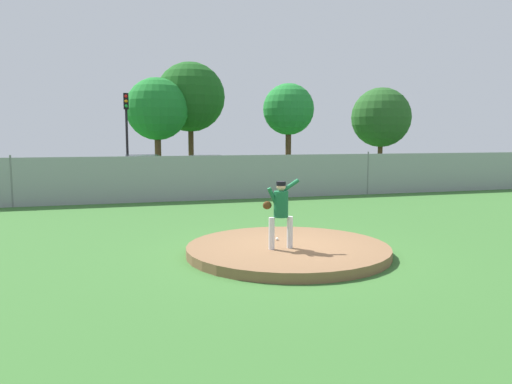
{
  "coord_description": "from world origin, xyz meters",
  "views": [
    {
      "loc": [
        -3.74,
        -10.31,
        2.68
      ],
      "look_at": [
        -0.38,
        1.31,
        1.31
      ],
      "focal_mm": 34.2,
      "sensor_mm": 36.0,
      "label": 1
    }
  ],
  "objects": [
    {
      "name": "asphalt_strip",
      "position": [
        0.0,
        14.5,
        0.0
      ],
      "size": [
        44.0,
        7.0,
        0.01
      ],
      "primitive_type": "cube",
      "color": "#2B2B2D",
      "rests_on": "ground_plane"
    },
    {
      "name": "parked_car_slate",
      "position": [
        4.94,
        14.34,
        0.79
      ],
      "size": [
        1.98,
        4.68,
        1.64
      ],
      "color": "slate",
      "rests_on": "ground_plane"
    },
    {
      "name": "pitcher_youth",
      "position": [
        -0.28,
        -0.28,
        1.13
      ],
      "size": [
        0.83,
        0.32,
        1.55
      ],
      "color": "silver",
      "rests_on": "pitchers_mound"
    },
    {
      "name": "parked_car_charcoal",
      "position": [
        0.94,
        14.75,
        0.81
      ],
      "size": [
        1.8,
        4.47,
        1.7
      ],
      "color": "#232328",
      "rests_on": "ground_plane"
    },
    {
      "name": "parked_car_red",
      "position": [
        -2.46,
        14.31,
        0.84
      ],
      "size": [
        1.84,
        4.69,
        1.78
      ],
      "color": "#A81919",
      "rests_on": "ground_plane"
    },
    {
      "name": "chainlink_fence",
      "position": [
        0.0,
        10.0,
        0.95
      ],
      "size": [
        37.86,
        0.07,
        2.0
      ],
      "color": "gray",
      "rests_on": "ground_plane"
    },
    {
      "name": "ground_plane",
      "position": [
        0.0,
        6.0,
        0.0
      ],
      "size": [
        80.0,
        80.0,
        0.0
      ],
      "primitive_type": "plane",
      "color": "#386B2D"
    },
    {
      "name": "pitchers_mound",
      "position": [
        0.0,
        0.0,
        0.11
      ],
      "size": [
        4.64,
        4.64,
        0.21
      ],
      "primitive_type": "cylinder",
      "color": "brown",
      "rests_on": "ground_plane"
    },
    {
      "name": "tree_broad_left",
      "position": [
        15.64,
        22.73,
        4.12
      ],
      "size": [
        4.46,
        4.46,
        6.36
      ],
      "color": "#4C331E",
      "rests_on": "ground_plane"
    },
    {
      "name": "traffic_cone_orange",
      "position": [
        -9.09,
        15.88,
        0.26
      ],
      "size": [
        0.4,
        0.4,
        0.55
      ],
      "color": "orange",
      "rests_on": "asphalt_strip"
    },
    {
      "name": "traffic_light_near",
      "position": [
        -3.06,
        18.37,
        3.48
      ],
      "size": [
        0.28,
        0.46,
        5.11
      ],
      "color": "black",
      "rests_on": "ground_plane"
    },
    {
      "name": "tree_leaning_west",
      "position": [
        1.49,
        24.48,
        5.45
      ],
      "size": [
        4.87,
        4.87,
        7.9
      ],
      "color": "#4C331E",
      "rests_on": "ground_plane"
    },
    {
      "name": "tree_broad_right",
      "position": [
        -0.95,
        23.07,
        4.5
      ],
      "size": [
        4.15,
        4.15,
        6.6
      ],
      "color": "#4C331E",
      "rests_on": "ground_plane"
    },
    {
      "name": "tree_tall_centre",
      "position": [
        8.35,
        23.08,
        4.62
      ],
      "size": [
        3.68,
        3.68,
        6.49
      ],
      "color": "#4C331E",
      "rests_on": "ground_plane"
    },
    {
      "name": "parked_car_teal",
      "position": [
        10.35,
        14.79,
        0.79
      ],
      "size": [
        2.09,
        4.83,
        1.64
      ],
      "color": "#146066",
      "rests_on": "ground_plane"
    },
    {
      "name": "baseball",
      "position": [
        -0.08,
        0.55,
        0.25
      ],
      "size": [
        0.07,
        0.07,
        0.07
      ],
      "primitive_type": "sphere",
      "color": "white",
      "rests_on": "pitchers_mound"
    }
  ]
}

